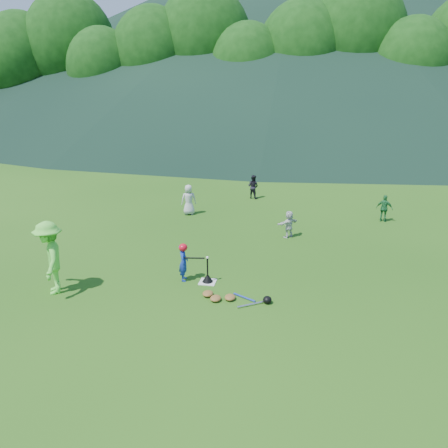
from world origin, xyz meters
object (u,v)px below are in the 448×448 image
(fielder_d, at_px, (289,224))
(home_plate, at_px, (208,282))
(fielder_a, at_px, (189,200))
(fielder_b, at_px, (253,187))
(batting_tee, at_px, (208,278))
(equipment_pile, at_px, (230,297))
(batter_child, at_px, (184,263))
(adult_coach, at_px, (50,258))
(fielder_c, at_px, (384,208))

(fielder_d, bearing_deg, home_plate, 19.60)
(home_plate, distance_m, fielder_d, 4.65)
(fielder_a, distance_m, fielder_b, 3.92)
(batting_tee, bearing_deg, home_plate, 0.00)
(home_plate, distance_m, batting_tee, 0.12)
(home_plate, bearing_deg, fielder_a, 109.21)
(fielder_d, relative_size, equipment_pile, 0.54)
(home_plate, xyz_separation_m, fielder_d, (2.04, 4.15, 0.48))
(batter_child, height_order, batting_tee, batter_child)
(adult_coach, distance_m, fielder_d, 8.04)
(fielder_b, relative_size, fielder_d, 1.16)
(home_plate, relative_size, batting_tee, 0.66)
(fielder_b, distance_m, batting_tee, 9.44)
(batting_tee, bearing_deg, fielder_c, 49.84)
(batting_tee, xyz_separation_m, equipment_pile, (0.78, -0.90, -0.06))
(fielder_c, distance_m, equipment_pile, 9.07)
(adult_coach, relative_size, fielder_a, 1.54)
(batter_child, xyz_separation_m, fielder_b, (0.82, 9.40, 0.04))
(fielder_c, height_order, batting_tee, fielder_c)
(fielder_a, xyz_separation_m, equipment_pile, (2.96, -7.17, -0.57))
(home_plate, height_order, fielder_d, fielder_d)
(adult_coach, bearing_deg, fielder_c, 101.06)
(fielder_b, xyz_separation_m, batting_tee, (-0.13, -9.43, -0.43))
(home_plate, relative_size, fielder_a, 0.36)
(home_plate, distance_m, batter_child, 0.86)
(fielder_a, bearing_deg, fielder_c, 165.06)
(fielder_a, relative_size, fielder_d, 1.30)
(adult_coach, xyz_separation_m, batting_tee, (3.85, 1.30, -0.84))
(adult_coach, bearing_deg, batting_tee, 79.65)
(fielder_a, bearing_deg, equipment_pile, 94.24)
(fielder_c, bearing_deg, batting_tee, 66.65)
(batting_tee, bearing_deg, equipment_pile, -49.07)
(fielder_b, distance_m, fielder_d, 5.62)
(fielder_a, height_order, fielder_d, fielder_a)
(adult_coach, distance_m, fielder_a, 7.76)
(fielder_b, distance_m, fielder_c, 6.17)
(home_plate, distance_m, fielder_b, 9.45)
(fielder_a, bearing_deg, home_plate, 90.98)
(home_plate, relative_size, fielder_c, 0.42)
(fielder_a, height_order, fielder_b, fielder_a)
(fielder_a, bearing_deg, batting_tee, 90.98)
(adult_coach, height_order, batting_tee, adult_coach)
(fielder_b, height_order, batting_tee, fielder_b)
(batting_tee, relative_size, equipment_pile, 0.38)
(fielder_c, bearing_deg, equipment_pile, 74.13)
(home_plate, xyz_separation_m, batter_child, (-0.68, 0.03, 0.52))
(fielder_a, relative_size, fielder_b, 1.12)
(home_plate, xyz_separation_m, batting_tee, (0.00, 0.00, 0.12))
(fielder_d, bearing_deg, batter_child, 12.29)
(batter_child, height_order, fielder_d, batter_child)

